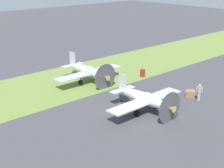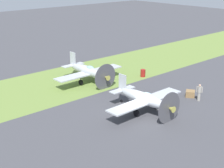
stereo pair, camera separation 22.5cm
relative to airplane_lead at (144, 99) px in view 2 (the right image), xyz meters
name	(u,v)px [view 2 (the right image)]	position (x,y,z in m)	size (l,w,h in m)	color
ground_plane	(139,116)	(1.02, 0.40, -1.28)	(160.00, 160.00, 0.00)	#424247
grass_verge	(62,82)	(1.02, -11.97, -1.28)	(120.00, 11.00, 0.01)	olive
airplane_lead	(144,99)	(0.00, 0.00, 0.00)	(8.52, 6.79, 3.06)	#B2B7BC
airplane_wingman	(88,71)	(-1.37, -10.13, 0.04)	(8.81, 7.01, 3.16)	#B2B7BC
ground_crew_chief	(199,92)	(-6.08, 1.81, -0.37)	(0.38, 0.58, 1.73)	#9E998E
fuel_drum	(143,73)	(-7.58, -7.28, -0.83)	(0.60, 0.60, 0.90)	maroon
supply_crate	(190,94)	(-6.37, 0.58, -0.96)	(0.90, 0.90, 0.64)	olive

